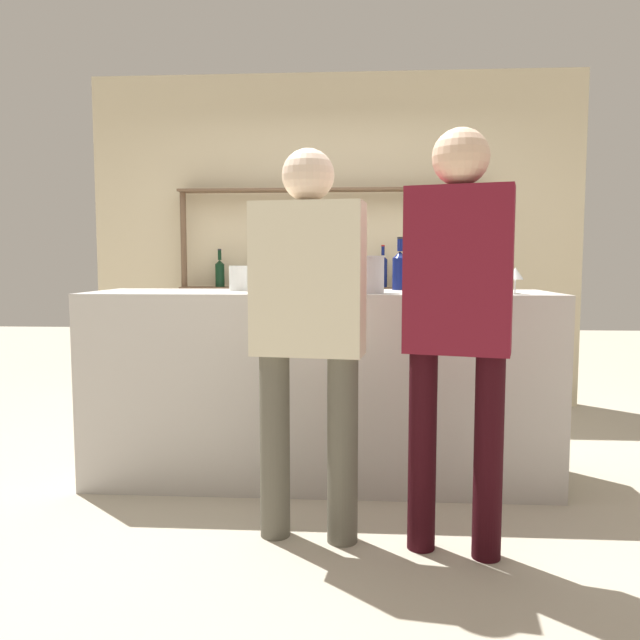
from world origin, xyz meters
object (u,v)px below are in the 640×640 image
(customer_right, at_px, (458,306))
(ice_bucket, at_px, (363,274))
(cork_jar, at_px, (238,278))
(counter_bottle_2, at_px, (400,269))
(customer_center, at_px, (308,316))
(counter_bottle_1, at_px, (341,269))
(counter_bottle_0, at_px, (299,266))
(wine_glass, at_px, (515,274))

(customer_right, bearing_deg, ice_bucket, 42.56)
(ice_bucket, distance_m, cork_jar, 0.75)
(counter_bottle_2, distance_m, customer_center, 1.14)
(ice_bucket, height_order, customer_center, customer_center)
(customer_right, bearing_deg, cork_jar, 63.53)
(ice_bucket, xyz_separation_m, customer_right, (0.38, -0.73, -0.11))
(counter_bottle_1, relative_size, customer_right, 0.18)
(counter_bottle_0, distance_m, wine_glass, 1.22)
(counter_bottle_0, relative_size, customer_center, 0.21)
(wine_glass, distance_m, customer_center, 1.18)
(ice_bucket, height_order, customer_right, customer_right)
(wine_glass, bearing_deg, ice_bucket, 176.23)
(wine_glass, bearing_deg, customer_center, -150.29)
(counter_bottle_2, xyz_separation_m, cork_jar, (-0.93, -0.17, -0.05))
(counter_bottle_1, xyz_separation_m, wine_glass, (0.90, -0.43, -0.02))
(counter_bottle_2, relative_size, wine_glass, 2.28)
(counter_bottle_1, distance_m, wine_glass, 1.00)
(customer_center, bearing_deg, counter_bottle_2, -15.91)
(counter_bottle_2, relative_size, cork_jar, 2.16)
(counter_bottle_0, distance_m, customer_right, 1.33)
(wine_glass, bearing_deg, counter_bottle_2, 140.81)
(wine_glass, relative_size, customer_right, 0.08)
(counter_bottle_1, height_order, customer_center, customer_center)
(counter_bottle_0, xyz_separation_m, customer_center, (0.13, -0.98, -0.21))
(counter_bottle_0, height_order, counter_bottle_2, counter_bottle_0)
(wine_glass, distance_m, ice_bucket, 0.78)
(ice_bucket, xyz_separation_m, cork_jar, (-0.71, 0.24, -0.03))
(wine_glass, xyz_separation_m, customer_right, (-0.39, -0.68, -0.12))
(wine_glass, bearing_deg, cork_jar, 169.05)
(counter_bottle_0, bearing_deg, counter_bottle_2, 4.90)
(counter_bottle_1, relative_size, wine_glass, 2.37)
(cork_jar, height_order, customer_center, customer_center)
(counter_bottle_0, distance_m, counter_bottle_2, 0.59)
(counter_bottle_0, bearing_deg, ice_bucket, -43.53)
(customer_center, height_order, customer_right, customer_right)
(cork_jar, distance_m, customer_center, 1.00)
(counter_bottle_0, relative_size, ice_bucket, 1.59)
(counter_bottle_1, xyz_separation_m, counter_bottle_2, (0.34, 0.03, -0.00))
(customer_center, bearing_deg, wine_glass, -52.39)
(ice_bucket, relative_size, customer_right, 0.13)
(ice_bucket, bearing_deg, cork_jar, 161.62)
(wine_glass, xyz_separation_m, cork_jar, (-1.48, 0.29, -0.03))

